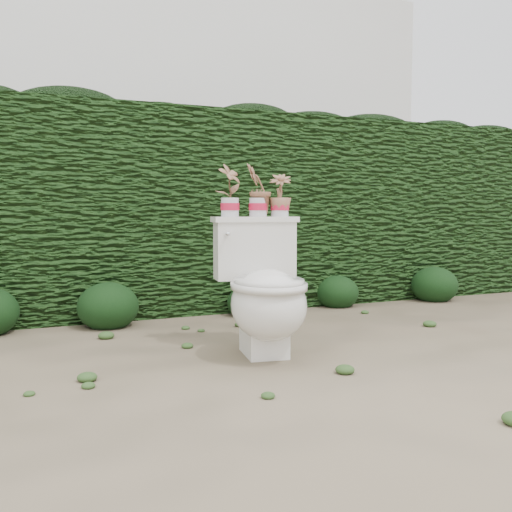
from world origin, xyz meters
name	(u,v)px	position (x,y,z in m)	size (l,w,h in m)	color
ground	(236,349)	(0.00, 0.00, 0.00)	(60.00, 60.00, 0.00)	gray
hedge	(165,212)	(0.00, 1.60, 0.80)	(8.00, 1.00, 1.60)	#264D19
house_wall	(131,134)	(0.60, 6.00, 2.00)	(8.00, 3.50, 4.00)	silver
toilet	(265,293)	(0.10, -0.19, 0.36)	(0.56, 0.74, 0.78)	silver
potted_plant_left	(230,191)	(-0.01, 0.07, 0.92)	(0.16, 0.11, 0.30)	#2F7324
potted_plant_center	(258,191)	(0.16, 0.04, 0.92)	(0.16, 0.13, 0.30)	#2F7324
potted_plant_right	(280,196)	(0.29, 0.02, 0.90)	(0.14, 0.14, 0.24)	#2F7324
liriope_clump_2	(108,302)	(-0.58, 0.97, 0.17)	(0.43, 0.43, 0.34)	#153312
liriope_clump_3	(248,299)	(0.48, 0.98, 0.13)	(0.32, 0.32, 0.26)	#153312
liriope_clump_4	(337,289)	(1.35, 1.07, 0.15)	(0.36, 0.36, 0.29)	#153312
liriope_clump_5	(434,282)	(2.32, 1.00, 0.17)	(0.42, 0.42, 0.33)	#153312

